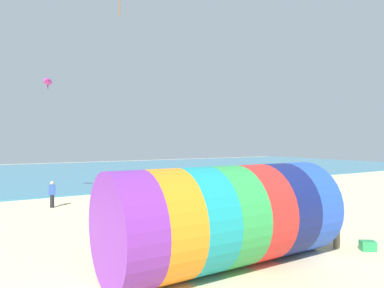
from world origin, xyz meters
TOP-DOWN VIEW (x-y plane):
  - ground_plane at (0.00, 0.00)m, footprint 120.00×120.00m
  - sea at (0.00, 37.39)m, footprint 120.00×40.00m
  - giant_inflatable_tube at (0.73, 0.10)m, footprint 7.91×3.26m
  - kite_handler at (5.48, -0.63)m, footprint 0.39×0.28m
  - kite_magenta_parafoil at (-3.08, 10.11)m, footprint 0.71×1.09m
  - bystander_near_water at (-2.34, 13.50)m, footprint 0.40×0.30m
  - cooler_box at (6.18, -1.43)m, footprint 0.63×0.59m

SIDE VIEW (x-z plane):
  - ground_plane at x=0.00m, z-range 0.00..0.00m
  - sea at x=0.00m, z-range 0.00..0.10m
  - cooler_box at x=6.18m, z-range 0.00..0.36m
  - bystander_near_water at x=-2.34m, z-range 0.01..1.63m
  - kite_handler at x=5.48m, z-range 0.02..1.73m
  - giant_inflatable_tube at x=0.73m, z-range 0.00..3.25m
  - kite_magenta_parafoil at x=-3.08m, z-range 6.87..7.38m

